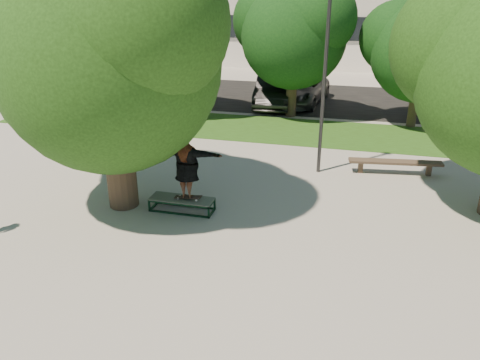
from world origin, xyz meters
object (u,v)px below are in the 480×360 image
(lamppost, at_px, (324,79))
(grind_box, at_px, (182,204))
(car_silver_a, at_px, (163,82))
(tree_left, at_px, (106,47))
(bench, at_px, (395,163))
(car_silver_b, at_px, (436,94))
(car_dark, at_px, (274,90))
(car_grey, at_px, (299,90))

(lamppost, bearing_deg, grind_box, -131.20)
(lamppost, distance_m, car_silver_a, 14.55)
(tree_left, height_order, bench, tree_left)
(car_silver_b, bearing_deg, bench, -96.54)
(car_silver_a, bearing_deg, tree_left, -80.40)
(lamppost, distance_m, bench, 3.75)
(lamppost, relative_size, car_dark, 1.22)
(lamppost, height_order, bench, lamppost)
(grind_box, relative_size, bench, 0.59)
(bench, bearing_deg, tree_left, -158.45)
(car_silver_a, xyz_separation_m, car_silver_b, (15.00, 0.40, 0.06))
(tree_left, distance_m, lamppost, 6.70)
(car_grey, bearing_deg, tree_left, -96.34)
(car_dark, bearing_deg, grind_box, -96.79)
(tree_left, xyz_separation_m, car_dark, (2.12, 12.80, -3.60))
(tree_left, height_order, lamppost, tree_left)
(bench, xyz_separation_m, car_silver_b, (2.50, 10.25, 0.30))
(grind_box, xyz_separation_m, car_dark, (0.27, 12.83, 0.63))
(car_silver_b, bearing_deg, car_grey, -164.83)
(bench, relative_size, car_silver_a, 0.82)
(car_silver_a, bearing_deg, lamppost, -54.53)
(car_dark, xyz_separation_m, car_grey, (1.20, 0.79, -0.10))
(tree_left, height_order, grind_box, tree_left)
(grind_box, relative_size, car_grey, 0.35)
(lamppost, relative_size, car_silver_a, 1.64)
(lamppost, xyz_separation_m, car_grey, (-1.98, 9.68, -2.43))
(grind_box, bearing_deg, car_silver_a, 114.79)
(bench, relative_size, car_dark, 0.62)
(car_silver_a, bearing_deg, car_silver_b, -7.26)
(car_silver_b, bearing_deg, car_silver_a, -171.31)
(car_silver_a, distance_m, car_silver_b, 15.01)
(tree_left, xyz_separation_m, car_silver_b, (10.29, 14.57, -3.73))
(bench, bearing_deg, car_grey, 108.32)
(tree_left, xyz_separation_m, car_silver_a, (-4.71, 14.17, -3.79))
(car_dark, bearing_deg, car_grey, 27.69)
(lamppost, relative_size, car_grey, 1.18)
(lamppost, bearing_deg, car_silver_b, 64.88)
(car_dark, xyz_separation_m, car_silver_b, (8.17, 1.77, -0.13))
(bench, bearing_deg, lamppost, -178.02)
(tree_left, bearing_deg, bench, 29.01)
(car_silver_a, bearing_deg, bench, -47.01)
(tree_left, distance_m, car_dark, 13.47)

